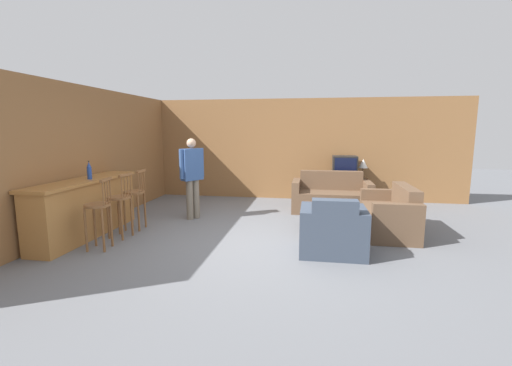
% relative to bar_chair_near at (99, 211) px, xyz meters
% --- Properties ---
extents(ground_plane, '(24.00, 24.00, 0.00)m').
position_rel_bar_chair_near_xyz_m(ground_plane, '(2.28, 0.68, -0.59)').
color(ground_plane, slate).
extents(wall_back, '(9.40, 0.08, 2.60)m').
position_rel_bar_chair_near_xyz_m(wall_back, '(2.28, 4.41, 0.71)').
color(wall_back, olive).
rests_on(wall_back, ground_plane).
extents(wall_left, '(0.08, 8.73, 2.60)m').
position_rel_bar_chair_near_xyz_m(wall_left, '(-0.96, 2.05, 0.71)').
color(wall_left, olive).
rests_on(wall_left, ground_plane).
extents(bar_counter, '(0.55, 2.36, 0.98)m').
position_rel_bar_chair_near_xyz_m(bar_counter, '(-0.62, 0.57, -0.09)').
color(bar_counter, '#A87038').
rests_on(bar_counter, ground_plane).
extents(bar_chair_near, '(0.42, 0.42, 1.09)m').
position_rel_bar_chair_near_xyz_m(bar_chair_near, '(0.00, 0.00, 0.00)').
color(bar_chair_near, brown).
rests_on(bar_chair_near, ground_plane).
extents(bar_chair_mid, '(0.42, 0.42, 1.09)m').
position_rel_bar_chair_near_xyz_m(bar_chair_mid, '(-0.00, 0.59, 0.00)').
color(bar_chair_mid, brown).
rests_on(bar_chair_mid, ground_plane).
extents(bar_chair_far, '(0.39, 0.39, 1.09)m').
position_rel_bar_chair_near_xyz_m(bar_chair_far, '(0.00, 1.08, 0.00)').
color(bar_chair_far, brown).
rests_on(bar_chair_far, ground_plane).
extents(couch_far, '(1.71, 0.84, 0.88)m').
position_rel_bar_chair_near_xyz_m(couch_far, '(3.60, 3.07, -0.27)').
color(couch_far, brown).
rests_on(couch_far, ground_plane).
extents(armchair_near, '(0.95, 0.80, 0.86)m').
position_rel_bar_chair_near_xyz_m(armchair_near, '(3.49, 0.38, -0.27)').
color(armchair_near, '#384251').
rests_on(armchair_near, ground_plane).
extents(loveseat_right, '(0.77, 1.49, 0.85)m').
position_rel_bar_chair_near_xyz_m(loveseat_right, '(4.54, 1.57, -0.27)').
color(loveseat_right, brown).
rests_on(loveseat_right, ground_plane).
extents(coffee_table, '(0.62, 0.92, 0.41)m').
position_rel_bar_chair_near_xyz_m(coffee_table, '(3.36, 1.67, -0.24)').
color(coffee_table, '#472D1E').
rests_on(coffee_table, ground_plane).
extents(tv_unit, '(1.15, 0.51, 0.62)m').
position_rel_bar_chair_near_xyz_m(tv_unit, '(3.95, 4.04, -0.28)').
color(tv_unit, '#513823').
rests_on(tv_unit, ground_plane).
extents(tv, '(0.58, 0.50, 0.55)m').
position_rel_bar_chair_near_xyz_m(tv, '(3.95, 4.04, 0.31)').
color(tv, black).
rests_on(tv, tv_unit).
extents(bottle, '(0.07, 0.07, 0.31)m').
position_rel_bar_chair_near_xyz_m(bottle, '(-0.52, 0.59, 0.54)').
color(bottle, '#234293').
rests_on(bottle, bar_counter).
extents(book_on_table, '(0.26, 0.23, 0.02)m').
position_rel_bar_chair_near_xyz_m(book_on_table, '(3.42, 1.48, -0.17)').
color(book_on_table, '#33704C').
rests_on(book_on_table, coffee_table).
extents(table_lamp, '(0.23, 0.23, 0.48)m').
position_rel_bar_chair_near_xyz_m(table_lamp, '(4.39, 4.04, 0.38)').
color(table_lamp, brown).
rests_on(table_lamp, tv_unit).
extents(person_by_window, '(0.40, 0.49, 1.64)m').
position_rel_bar_chair_near_xyz_m(person_by_window, '(0.78, 1.97, 0.33)').
color(person_by_window, '#756B5B').
rests_on(person_by_window, ground_plane).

